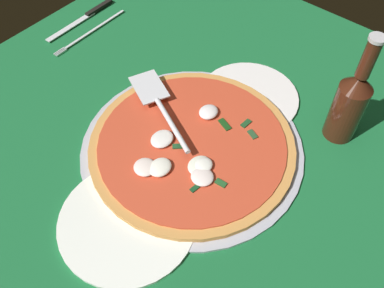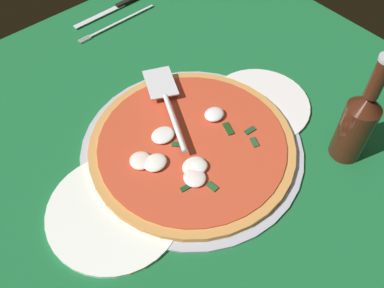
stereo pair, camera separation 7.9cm
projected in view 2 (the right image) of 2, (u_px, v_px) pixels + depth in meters
The scene contains 9 objects.
ground_plane at pixel (196, 165), 78.59cm from camera, with size 113.92×113.92×0.80cm, color #186231.
checker_pattern at pixel (196, 164), 78.23cm from camera, with size 113.92×113.92×0.10cm.
pizza_pan at pixel (192, 149), 79.77cm from camera, with size 41.76×41.76×0.86cm, color #ABAFBE.
dinner_plate_left at pixel (115, 211), 71.54cm from camera, with size 23.14×23.14×1.00cm, color white.
dinner_plate_right at pixel (259, 105), 86.56cm from camera, with size 20.60×20.60×1.00cm, color white.
pizza at pixel (191, 145), 78.73cm from camera, with size 38.51×38.51×2.76cm.
pizza_server at pixel (167, 101), 82.46cm from camera, with size 12.48×22.09×1.00cm.
place_setting_far at pixel (117, 16), 105.25cm from camera, with size 22.63×12.00×1.40cm.
beer_bottle at pixel (358, 123), 72.91cm from camera, with size 5.89×5.89×23.26cm.
Camera 2 is at (-29.94, -33.67, 64.12)cm, focal length 39.58 mm.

